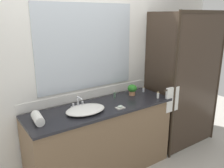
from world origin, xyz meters
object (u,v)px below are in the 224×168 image
object	(u,v)px
sink_basin	(86,110)
soap_dish	(120,107)
faucet	(78,104)
rolled_towel_near_edge	(38,118)
amenity_bottle_shampoo	(144,89)
amenity_bottle_body_wash	(115,95)
amenity_bottle_lotion	(158,95)
potted_plant	(132,89)

from	to	relation	value
sink_basin	soap_dish	bearing A→B (deg)	-18.36
faucet	rolled_towel_near_edge	distance (m)	0.54
soap_dish	amenity_bottle_shampoo	distance (m)	0.70
soap_dish	amenity_bottle_body_wash	bearing A→B (deg)	65.14
faucet	amenity_bottle_body_wash	xyz separation A→B (m)	(0.53, 0.02, -0.00)
soap_dish	amenity_bottle_lotion	size ratio (longest dim) A/B	1.15
sink_basin	amenity_bottle_lotion	world-z (taller)	amenity_bottle_lotion
potted_plant	rolled_towel_near_edge	size ratio (longest dim) A/B	0.65
rolled_towel_near_edge	amenity_bottle_lotion	bearing A→B (deg)	-6.22
sink_basin	faucet	world-z (taller)	faucet
faucet	amenity_bottle_lotion	distance (m)	1.04
potted_plant	amenity_bottle_body_wash	xyz separation A→B (m)	(-0.26, 0.03, -0.04)
sink_basin	amenity_bottle_shampoo	size ratio (longest dim) A/B	6.09
sink_basin	amenity_bottle_body_wash	size ratio (longest dim) A/B	4.96
faucet	amenity_bottle_body_wash	size ratio (longest dim) A/B	1.85
faucet	soap_dish	world-z (taller)	faucet
faucet	potted_plant	distance (m)	0.80
potted_plant	soap_dish	world-z (taller)	potted_plant
potted_plant	rolled_towel_near_edge	distance (m)	1.32
potted_plant	amenity_bottle_lotion	world-z (taller)	potted_plant
amenity_bottle_body_wash	faucet	bearing A→B (deg)	-178.02
sink_basin	rolled_towel_near_edge	bearing A→B (deg)	175.93
faucet	soap_dish	bearing A→B (deg)	-38.27
potted_plant	rolled_towel_near_edge	world-z (taller)	potted_plant
faucet	rolled_towel_near_edge	xyz separation A→B (m)	(-0.52, -0.14, 0.00)
sink_basin	rolled_towel_near_edge	distance (m)	0.52
potted_plant	soap_dish	xyz separation A→B (m)	(-0.41, -0.29, -0.07)
potted_plant	rolled_towel_near_edge	xyz separation A→B (m)	(-1.32, -0.12, -0.04)
amenity_bottle_body_wash	rolled_towel_near_edge	distance (m)	1.06
faucet	amenity_bottle_lotion	size ratio (longest dim) A/B	1.95
potted_plant	amenity_bottle_shampoo	size ratio (longest dim) A/B	1.96
rolled_towel_near_edge	potted_plant	bearing A→B (deg)	5.30
sink_basin	amenity_bottle_shampoo	bearing A→B (deg)	9.61
amenity_bottle_body_wash	rolled_towel_near_edge	world-z (taller)	rolled_towel_near_edge
faucet	potted_plant	world-z (taller)	potted_plant
potted_plant	amenity_bottle_lotion	bearing A→B (deg)	-55.76
soap_dish	amenity_bottle_lotion	bearing A→B (deg)	-0.04
soap_dish	rolled_towel_near_edge	distance (m)	0.92
amenity_bottle_lotion	amenity_bottle_shampoo	xyz separation A→B (m)	(0.02, 0.30, -0.01)
soap_dish	faucet	bearing A→B (deg)	141.73
sink_basin	soap_dish	distance (m)	0.40
potted_plant	amenity_bottle_body_wash	world-z (taller)	potted_plant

